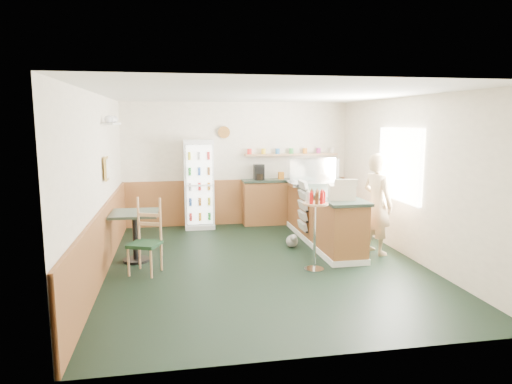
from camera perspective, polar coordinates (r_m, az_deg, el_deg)
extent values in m
plane|color=black|center=(7.51, 0.95, -8.93)|extent=(6.00, 6.00, 0.00)
cube|color=white|center=(10.16, -2.34, 3.54)|extent=(5.00, 0.02, 2.70)
cube|color=white|center=(7.16, -19.13, 0.78)|extent=(0.02, 6.00, 2.70)
cube|color=white|center=(8.08, 18.72, 1.68)|extent=(0.02, 6.00, 2.70)
cube|color=silver|center=(7.16, 1.01, 12.18)|extent=(5.00, 6.00, 0.02)
cube|color=#905C2E|center=(10.24, -2.28, -1.22)|extent=(4.98, 0.05, 1.00)
cube|color=#905C2E|center=(7.32, -18.47, -5.81)|extent=(0.05, 5.98, 1.00)
cube|color=white|center=(8.30, 17.49, 3.31)|extent=(0.06, 1.45, 1.25)
cube|color=gold|center=(7.62, -18.19, 2.81)|extent=(0.03, 0.32, 0.38)
cube|color=white|center=(8.07, -17.60, 8.14)|extent=(0.18, 1.20, 0.03)
cylinder|color=#996126|center=(10.02, -4.02, 7.46)|extent=(0.26, 0.04, 0.26)
cube|color=#905C2E|center=(8.73, 8.30, -3.25)|extent=(0.60, 2.95, 0.95)
cube|color=white|center=(8.83, 8.24, -5.95)|extent=(0.64, 2.97, 0.10)
cube|color=#2C3D34|center=(8.64, 8.38, 0.06)|extent=(0.68, 3.01, 0.05)
cube|color=#905C2E|center=(10.31, 4.47, -1.31)|extent=(2.20, 0.38, 0.95)
cube|color=#2C3D34|center=(10.23, 4.51, 1.50)|extent=(2.24, 0.42, 0.05)
cube|color=tan|center=(10.25, 4.43, 4.69)|extent=(2.10, 0.22, 0.04)
cube|color=black|center=(10.05, 0.38, 2.51)|extent=(0.22, 0.18, 0.34)
cylinder|color=#B2664C|center=(10.05, -0.83, 5.09)|extent=(0.10, 0.10, 0.12)
cylinder|color=#B2664C|center=(10.11, 0.95, 5.11)|extent=(0.10, 0.10, 0.12)
cylinder|color=#B2664C|center=(10.17, 2.70, 5.13)|extent=(0.10, 0.10, 0.12)
cylinder|color=#B2664C|center=(10.25, 4.44, 5.14)|extent=(0.10, 0.10, 0.12)
cylinder|color=#B2664C|center=(10.33, 6.14, 5.14)|extent=(0.10, 0.10, 0.12)
cylinder|color=#B2664C|center=(10.43, 7.82, 5.15)|extent=(0.10, 0.10, 0.12)
cylinder|color=#B2664C|center=(10.53, 9.46, 5.14)|extent=(0.10, 0.10, 0.12)
cube|color=white|center=(9.90, -7.17, 1.00)|extent=(0.63, 0.44, 1.90)
cube|color=white|center=(9.67, -7.09, 0.87)|extent=(0.53, 0.02, 1.68)
cube|color=silver|center=(9.60, -7.07, 0.82)|extent=(0.57, 0.02, 1.74)
cube|color=silver|center=(9.26, 7.08, 1.03)|extent=(0.95, 0.50, 0.06)
cube|color=silver|center=(9.22, 7.11, 2.70)|extent=(0.93, 0.48, 0.48)
cube|color=beige|center=(7.74, 10.64, 0.05)|extent=(0.51, 0.52, 0.24)
imported|color=tan|center=(8.15, 14.92, -1.46)|extent=(0.59, 0.69, 1.75)
cylinder|color=silver|center=(7.27, 7.28, -9.53)|extent=(0.31, 0.31, 0.02)
cylinder|color=silver|center=(7.12, 7.36, -5.57)|extent=(0.04, 0.04, 1.04)
cylinder|color=tan|center=(7.01, 7.44, -1.47)|extent=(0.40, 0.40, 0.03)
cylinder|color=red|center=(6.99, 8.45, -0.67)|extent=(0.06, 0.06, 0.18)
cylinder|color=red|center=(7.07, 8.23, -0.56)|extent=(0.06, 0.06, 0.18)
cylinder|color=red|center=(7.11, 7.65, -0.49)|extent=(0.06, 0.06, 0.18)
cylinder|color=red|center=(7.10, 6.99, -0.50)|extent=(0.06, 0.06, 0.18)
cylinder|color=red|center=(7.04, 6.54, -0.57)|extent=(0.06, 0.06, 0.18)
cylinder|color=red|center=(6.96, 6.52, -0.68)|extent=(0.06, 0.06, 0.18)
cylinder|color=red|center=(6.89, 6.94, -0.78)|extent=(0.06, 0.06, 0.18)
cylinder|color=red|center=(6.88, 7.61, -0.82)|extent=(0.06, 0.06, 0.18)
cylinder|color=red|center=(6.92, 8.22, -0.77)|extent=(0.06, 0.06, 0.18)
cube|color=black|center=(8.78, 5.95, -4.65)|extent=(0.05, 0.48, 0.03)
cube|color=beige|center=(8.75, 5.83, -4.21)|extent=(0.10, 0.44, 0.16)
cube|color=black|center=(8.73, 5.97, -3.39)|extent=(0.05, 0.48, 0.03)
cube|color=beige|center=(8.71, 5.85, -2.95)|extent=(0.10, 0.44, 0.16)
cube|color=black|center=(8.69, 5.99, -2.12)|extent=(0.05, 0.48, 0.03)
cube|color=beige|center=(8.67, 5.88, -1.68)|extent=(0.10, 0.44, 0.16)
cube|color=black|center=(8.66, 6.02, -0.84)|extent=(0.05, 0.48, 0.03)
cube|color=beige|center=(8.64, 5.90, -0.39)|extent=(0.10, 0.44, 0.16)
cube|color=black|center=(8.63, 6.04, 0.45)|extent=(0.05, 0.48, 0.03)
cube|color=beige|center=(8.61, 5.92, 0.90)|extent=(0.10, 0.44, 0.16)
cylinder|color=black|center=(7.88, -14.74, -8.22)|extent=(0.43, 0.43, 0.04)
cylinder|color=black|center=(7.77, -14.85, -5.49)|extent=(0.09, 0.09, 0.75)
cube|color=#2C3D34|center=(7.69, -14.97, -2.61)|extent=(0.77, 0.77, 0.04)
cube|color=black|center=(7.13, -13.75, -6.37)|extent=(0.55, 0.55, 0.05)
cylinder|color=tan|center=(7.03, -15.26, -8.61)|extent=(0.04, 0.04, 0.44)
cylinder|color=tan|center=(7.01, -12.26, -8.56)|extent=(0.04, 0.04, 0.44)
cylinder|color=tan|center=(7.38, -15.02, -7.77)|extent=(0.04, 0.04, 0.44)
cylinder|color=tan|center=(7.36, -12.17, -7.72)|extent=(0.04, 0.04, 0.44)
cube|color=tan|center=(7.23, -13.76, -3.35)|extent=(0.37, 0.18, 0.69)
sphere|color=gray|center=(8.44, 4.52, -6.15)|extent=(0.22, 0.22, 0.22)
sphere|color=gray|center=(8.31, 4.72, -5.74)|extent=(0.13, 0.13, 0.13)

